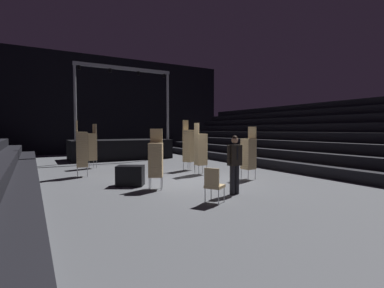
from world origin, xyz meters
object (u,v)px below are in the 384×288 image
object	(u,v)px
stage_riser	(120,148)
chair_stack_mid_left	(91,146)
equipment_road_case	(130,176)
loose_chair_near_man	(214,183)
chair_stack_front_left	(82,149)
chair_stack_mid_centre	(156,159)
chair_stack_rear_left	(189,145)
man_with_tie	(235,161)
chair_stack_front_right	(201,149)
chair_stack_mid_right	(249,153)

from	to	relation	value
stage_riser	chair_stack_mid_left	bearing A→B (deg)	-122.00
stage_riser	equipment_road_case	size ratio (longest dim) A/B	7.04
chair_stack_mid_left	loose_chair_near_man	xyz separation A→B (m)	(1.53, -8.72, -0.58)
chair_stack_front_left	chair_stack_mid_left	xyz separation A→B (m)	(0.79, 2.47, -0.04)
chair_stack_mid_centre	chair_stack_rear_left	distance (m)	4.56
man_with_tie	chair_stack_front_right	world-z (taller)	chair_stack_front_right
man_with_tie	chair_stack_front_left	world-z (taller)	chair_stack_front_left
chair_stack_rear_left	loose_chair_near_man	distance (m)	6.35
chair_stack_mid_left	chair_stack_mid_right	world-z (taller)	chair_stack_mid_left
chair_stack_front_right	equipment_road_case	bearing A→B (deg)	-69.39
chair_stack_front_left	chair_stack_rear_left	bearing A→B (deg)	93.71
stage_riser	equipment_road_case	distance (m)	9.68
loose_chair_near_man	chair_stack_rear_left	bearing A→B (deg)	124.73
chair_stack_mid_left	equipment_road_case	distance (m)	5.36
loose_chair_near_man	equipment_road_case	bearing A→B (deg)	166.18
chair_stack_front_left	chair_stack_mid_centre	world-z (taller)	chair_stack_front_left
chair_stack_rear_left	loose_chair_near_man	world-z (taller)	chair_stack_rear_left
stage_riser	loose_chair_near_man	distance (m)	12.90
stage_riser	man_with_tie	distance (m)	12.25
chair_stack_front_right	chair_stack_mid_centre	distance (m)	3.51
man_with_tie	chair_stack_mid_centre	distance (m)	2.56
stage_riser	chair_stack_mid_right	size ratio (longest dim) A/B	3.09
chair_stack_front_left	chair_stack_mid_right	size ratio (longest dim) A/B	1.12
chair_stack_front_left	equipment_road_case	world-z (taller)	chair_stack_front_left
man_with_tie	chair_stack_mid_right	size ratio (longest dim) A/B	0.86
chair_stack_front_left	chair_stack_rear_left	world-z (taller)	chair_stack_rear_left
chair_stack_rear_left	loose_chair_near_man	size ratio (longest dim) A/B	2.53
chair_stack_front_left	equipment_road_case	xyz separation A→B (m)	(1.15, -2.82, -0.81)
chair_stack_mid_left	loose_chair_near_man	bearing A→B (deg)	177.75
stage_riser	chair_stack_front_left	distance (m)	7.42
man_with_tie	chair_stack_front_left	distance (m)	6.63
chair_stack_front_right	chair_stack_rear_left	bearing A→B (deg)	177.10
man_with_tie	loose_chair_near_man	xyz separation A→B (m)	(-1.15, -0.61, -0.46)
chair_stack_front_left	chair_stack_mid_right	bearing A→B (deg)	64.29
chair_stack_front_left	chair_stack_mid_right	distance (m)	6.74
chair_stack_mid_centre	chair_stack_front_right	bearing A→B (deg)	-116.55
chair_stack_mid_right	chair_stack_rear_left	bearing A→B (deg)	8.66
chair_stack_mid_left	loose_chair_near_man	size ratio (longest dim) A/B	2.35
man_with_tie	chair_stack_rear_left	distance (m)	5.38
stage_riser	loose_chair_near_man	bearing A→B (deg)	-94.68
stage_riser	chair_stack_front_right	world-z (taller)	stage_riser
stage_riser	chair_stack_mid_left	world-z (taller)	stage_riser
chair_stack_mid_right	chair_stack_front_left	bearing A→B (deg)	50.92
chair_stack_front_left	loose_chair_near_man	xyz separation A→B (m)	(2.32, -6.26, -0.62)
loose_chair_near_man	chair_stack_front_left	bearing A→B (deg)	167.75
equipment_road_case	chair_stack_mid_right	bearing A→B (deg)	-12.92
stage_riser	man_with_tie	world-z (taller)	stage_riser
equipment_road_case	stage_riser	bearing A→B (deg)	76.73
stage_riser	chair_stack_front_right	size ratio (longest dim) A/B	2.86
stage_riser	chair_stack_mid_centre	xyz separation A→B (m)	(-1.67, -10.41, 0.27)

